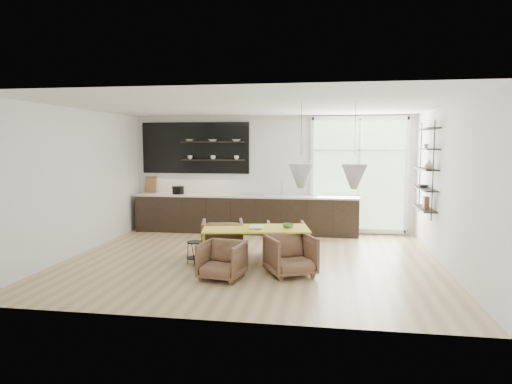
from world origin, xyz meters
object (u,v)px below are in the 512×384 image
Objects in this scene: armchair_front_left at (222,260)px; armchair_front_right at (291,255)px; dining_table at (256,230)px; armchair_back_right at (286,239)px; wire_stool at (196,250)px; armchair_back_left at (223,238)px.

armchair_front_left is 1.16m from armchair_front_right.
armchair_front_left is (-0.41, -0.92, -0.33)m from dining_table.
armchair_front_right is (0.19, -1.27, -0.00)m from armchair_back_right.
dining_table is 0.91m from armchair_front_right.
wire_stool is (-1.59, -0.84, -0.07)m from armchair_back_right.
dining_table is 0.94m from armchair_back_left.
armchair_back_left is 0.72m from wire_stool.
armchair_front_right reaches higher than armchair_front_left.
armchair_back_left is (-0.74, 0.51, -0.28)m from dining_table.
wire_stool is at bearing 46.08° from armchair_back_left.
armchair_back_left is at bearing 134.80° from dining_table.
dining_table is 4.78× the size of wire_stool.
armchair_front_right is (1.41, -1.04, -0.02)m from armchair_back_left.
dining_table reaches higher than armchair_back_right.
armchair_front_left is at bearing 90.02° from armchair_back_left.
dining_table is 2.50× the size of armchair_back_left.
armchair_back_right reaches higher than wire_stool.
armchair_front_right is (0.67, -0.53, -0.30)m from dining_table.
dining_table is 1.06m from armchair_front_left.
armchair_back_left is 1.47m from armchair_front_left.
armchair_back_left is 1.75m from armchair_front_right.
dining_table is at bearing 114.59° from armchair_front_right.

